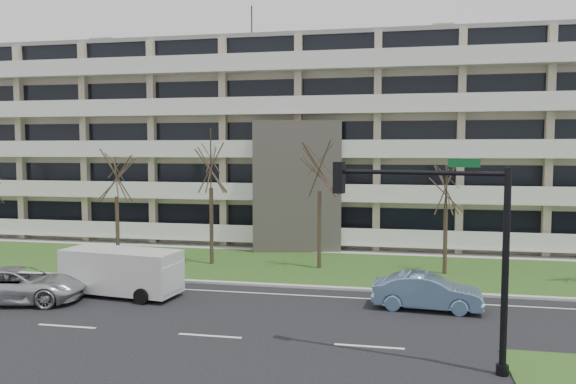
% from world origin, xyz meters
% --- Properties ---
extents(ground, '(160.00, 160.00, 0.00)m').
position_xyz_m(ground, '(0.00, 0.00, 0.00)').
color(ground, black).
rests_on(ground, ground).
extents(grass_verge, '(90.00, 10.00, 0.06)m').
position_xyz_m(grass_verge, '(0.00, 13.00, 0.03)').
color(grass_verge, '#2B4C19').
rests_on(grass_verge, ground).
extents(curb, '(90.00, 0.35, 0.12)m').
position_xyz_m(curb, '(0.00, 8.00, 0.06)').
color(curb, '#B2B2AD').
rests_on(curb, ground).
extents(sidewalk, '(90.00, 2.00, 0.08)m').
position_xyz_m(sidewalk, '(0.00, 18.50, 0.04)').
color(sidewalk, '#B2B2AD').
rests_on(sidewalk, ground).
extents(lane_edge_line, '(90.00, 0.12, 0.01)m').
position_xyz_m(lane_edge_line, '(0.00, 6.50, 0.01)').
color(lane_edge_line, white).
rests_on(lane_edge_line, ground).
extents(apartment_building, '(60.50, 15.10, 18.75)m').
position_xyz_m(apartment_building, '(-0.01, 25.32, 7.61)').
color(apartment_building, '#BFB294').
rests_on(apartment_building, ground).
extents(silver_pickup, '(6.28, 3.88, 1.62)m').
position_xyz_m(silver_pickup, '(-10.18, 2.79, 0.81)').
color(silver_pickup, '#B9BBC1').
rests_on(silver_pickup, ground).
extents(blue_sedan, '(4.86, 1.99, 1.57)m').
position_xyz_m(blue_sedan, '(8.26, 5.25, 0.78)').
color(blue_sedan, '#729AC6').
rests_on(blue_sedan, ground).
extents(white_van, '(5.97, 2.92, 2.23)m').
position_xyz_m(white_van, '(-6.07, 4.84, 1.33)').
color(white_van, silver).
rests_on(white_van, ground).
extents(traffic_signal, '(5.73, 1.63, 6.78)m').
position_xyz_m(traffic_signal, '(8.37, -1.30, 4.39)').
color(traffic_signal, black).
rests_on(traffic_signal, ground).
extents(tree_2, '(3.69, 3.69, 7.37)m').
position_xyz_m(tree_2, '(-10.24, 12.21, 5.73)').
color(tree_2, '#382B21').
rests_on(tree_2, ground).
extents(tree_3, '(4.22, 4.22, 8.44)m').
position_xyz_m(tree_3, '(-4.22, 12.61, 6.57)').
color(tree_3, '#382B21').
rests_on(tree_3, ground).
extents(tree_4, '(4.12, 4.12, 8.24)m').
position_xyz_m(tree_4, '(2.44, 12.61, 6.41)').
color(tree_4, '#382B21').
rests_on(tree_4, ground).
extents(tree_5, '(3.36, 3.36, 6.72)m').
position_xyz_m(tree_5, '(9.60, 12.53, 5.22)').
color(tree_5, '#382B21').
rests_on(tree_5, ground).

